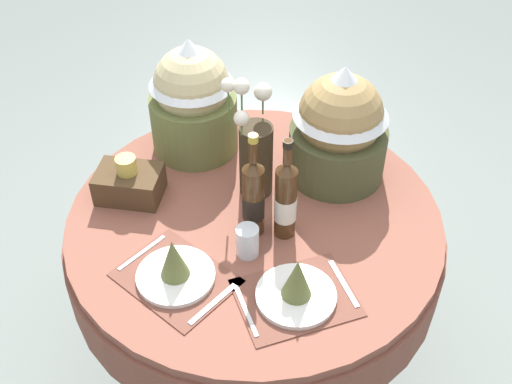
{
  "coord_description": "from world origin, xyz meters",
  "views": [
    {
      "loc": [
        0.25,
        -1.52,
        2.25
      ],
      "look_at": [
        0.0,
        0.03,
        0.85
      ],
      "focal_mm": 44.7,
      "sensor_mm": 36.0,
      "label": 1
    }
  ],
  "objects_px": {
    "wine_bottle_right": "(253,197)",
    "gift_tub_back_left": "(192,93)",
    "dining_table": "(255,245)",
    "place_setting_left": "(175,268)",
    "tumbler_near_right": "(248,241)",
    "gift_tub_back_right": "(340,121)",
    "place_setting_right": "(296,288)",
    "woven_basket_side_left": "(129,182)",
    "wine_bottle_left": "(286,199)",
    "flower_vase": "(255,151)"
  },
  "relations": [
    {
      "from": "flower_vase",
      "to": "tumbler_near_right",
      "type": "relative_size",
      "value": 4.1
    },
    {
      "from": "wine_bottle_left",
      "to": "woven_basket_side_left",
      "type": "xyz_separation_m",
      "value": [
        -0.55,
        0.09,
        -0.09
      ]
    },
    {
      "from": "wine_bottle_right",
      "to": "gift_tub_back_right",
      "type": "distance_m",
      "value": 0.43
    },
    {
      "from": "gift_tub_back_left",
      "to": "wine_bottle_left",
      "type": "bearing_deg",
      "value": -46.05
    },
    {
      "from": "gift_tub_back_left",
      "to": "gift_tub_back_right",
      "type": "relative_size",
      "value": 1.03
    },
    {
      "from": "woven_basket_side_left",
      "to": "wine_bottle_right",
      "type": "bearing_deg",
      "value": -12.86
    },
    {
      "from": "wine_bottle_right",
      "to": "gift_tub_back_left",
      "type": "bearing_deg",
      "value": 125.07
    },
    {
      "from": "wine_bottle_left",
      "to": "wine_bottle_right",
      "type": "height_order",
      "value": "wine_bottle_right"
    },
    {
      "from": "dining_table",
      "to": "wine_bottle_left",
      "type": "height_order",
      "value": "wine_bottle_left"
    },
    {
      "from": "place_setting_left",
      "to": "gift_tub_back_left",
      "type": "xyz_separation_m",
      "value": [
        -0.09,
        0.65,
        0.19
      ]
    },
    {
      "from": "dining_table",
      "to": "tumbler_near_right",
      "type": "bearing_deg",
      "value": -87.93
    },
    {
      "from": "tumbler_near_right",
      "to": "gift_tub_back_right",
      "type": "relative_size",
      "value": 0.24
    },
    {
      "from": "place_setting_left",
      "to": "gift_tub_back_left",
      "type": "relative_size",
      "value": 0.95
    },
    {
      "from": "dining_table",
      "to": "gift_tub_back_right",
      "type": "relative_size",
      "value": 2.94
    },
    {
      "from": "place_setting_left",
      "to": "dining_table",
      "type": "bearing_deg",
      "value": 58.26
    },
    {
      "from": "wine_bottle_right",
      "to": "dining_table",
      "type": "bearing_deg",
      "value": 96.48
    },
    {
      "from": "dining_table",
      "to": "gift_tub_back_right",
      "type": "distance_m",
      "value": 0.52
    },
    {
      "from": "flower_vase",
      "to": "tumbler_near_right",
      "type": "height_order",
      "value": "flower_vase"
    },
    {
      "from": "place_setting_right",
      "to": "wine_bottle_left",
      "type": "height_order",
      "value": "wine_bottle_left"
    },
    {
      "from": "place_setting_left",
      "to": "flower_vase",
      "type": "xyz_separation_m",
      "value": [
        0.17,
        0.45,
        0.12
      ]
    },
    {
      "from": "gift_tub_back_right",
      "to": "gift_tub_back_left",
      "type": "bearing_deg",
      "value": 172.38
    },
    {
      "from": "place_setting_left",
      "to": "place_setting_right",
      "type": "xyz_separation_m",
      "value": [
        0.37,
        -0.02,
        0.0
      ]
    },
    {
      "from": "gift_tub_back_left",
      "to": "gift_tub_back_right",
      "type": "height_order",
      "value": "gift_tub_back_left"
    },
    {
      "from": "wine_bottle_left",
      "to": "tumbler_near_right",
      "type": "relative_size",
      "value": 3.55
    },
    {
      "from": "gift_tub_back_right",
      "to": "flower_vase",
      "type": "bearing_deg",
      "value": -153.38
    },
    {
      "from": "woven_basket_side_left",
      "to": "place_setting_left",
      "type": "bearing_deg",
      "value": -54.03
    },
    {
      "from": "wine_bottle_right",
      "to": "tumbler_near_right",
      "type": "relative_size",
      "value": 3.67
    },
    {
      "from": "wine_bottle_right",
      "to": "gift_tub_back_left",
      "type": "relative_size",
      "value": 0.86
    },
    {
      "from": "dining_table",
      "to": "place_setting_left",
      "type": "xyz_separation_m",
      "value": [
        -0.19,
        -0.31,
        0.19
      ]
    },
    {
      "from": "flower_vase",
      "to": "wine_bottle_left",
      "type": "xyz_separation_m",
      "value": [
        0.13,
        -0.2,
        -0.02
      ]
    },
    {
      "from": "wine_bottle_left",
      "to": "wine_bottle_right",
      "type": "bearing_deg",
      "value": -175.77
    },
    {
      "from": "flower_vase",
      "to": "wine_bottle_left",
      "type": "height_order",
      "value": "flower_vase"
    },
    {
      "from": "tumbler_near_right",
      "to": "gift_tub_back_left",
      "type": "bearing_deg",
      "value": 119.23
    },
    {
      "from": "wine_bottle_left",
      "to": "flower_vase",
      "type": "bearing_deg",
      "value": 123.25
    },
    {
      "from": "place_setting_right",
      "to": "woven_basket_side_left",
      "type": "relative_size",
      "value": 1.93
    },
    {
      "from": "wine_bottle_left",
      "to": "tumbler_near_right",
      "type": "distance_m",
      "value": 0.18
    },
    {
      "from": "dining_table",
      "to": "gift_tub_back_right",
      "type": "xyz_separation_m",
      "value": [
        0.25,
        0.27,
        0.37
      ]
    },
    {
      "from": "gift_tub_back_right",
      "to": "woven_basket_side_left",
      "type": "xyz_separation_m",
      "value": [
        -0.69,
        -0.24,
        -0.17
      ]
    },
    {
      "from": "place_setting_left",
      "to": "gift_tub_back_left",
      "type": "height_order",
      "value": "gift_tub_back_left"
    },
    {
      "from": "place_setting_left",
      "to": "wine_bottle_right",
      "type": "distance_m",
      "value": 0.33
    },
    {
      "from": "tumbler_near_right",
      "to": "flower_vase",
      "type": "bearing_deg",
      "value": 95.1
    },
    {
      "from": "place_setting_right",
      "to": "flower_vase",
      "type": "relative_size",
      "value": 0.98
    },
    {
      "from": "wine_bottle_left",
      "to": "gift_tub_back_right",
      "type": "relative_size",
      "value": 0.86
    },
    {
      "from": "place_setting_right",
      "to": "gift_tub_back_left",
      "type": "height_order",
      "value": "gift_tub_back_left"
    },
    {
      "from": "tumbler_near_right",
      "to": "gift_tub_back_left",
      "type": "distance_m",
      "value": 0.62
    },
    {
      "from": "place_setting_right",
      "to": "woven_basket_side_left",
      "type": "xyz_separation_m",
      "value": [
        -0.62,
        0.36,
        0.01
      ]
    },
    {
      "from": "flower_vase",
      "to": "gift_tub_back_right",
      "type": "distance_m",
      "value": 0.31
    },
    {
      "from": "gift_tub_back_left",
      "to": "dining_table",
      "type": "bearing_deg",
      "value": -50.75
    },
    {
      "from": "place_setting_left",
      "to": "wine_bottle_left",
      "type": "xyz_separation_m",
      "value": [
        0.3,
        0.25,
        0.1
      ]
    },
    {
      "from": "dining_table",
      "to": "flower_vase",
      "type": "xyz_separation_m",
      "value": [
        -0.02,
        0.14,
        0.31
      ]
    }
  ]
}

